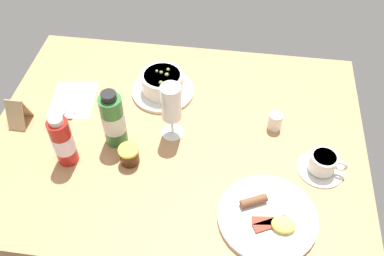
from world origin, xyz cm
name	(u,v)px	position (x,y,z in cm)	size (l,w,h in cm)	color
ground_plane	(177,138)	(0.00, 0.00, -1.50)	(110.00, 84.00, 3.00)	#B27F51
porridge_bowl	(163,84)	(7.25, -17.45, 3.62)	(20.08, 20.08, 8.20)	silver
cutlery_setting	(73,100)	(35.03, -9.51, 0.26)	(14.97, 17.69, 0.90)	silver
coffee_cup	(323,164)	(-41.48, 7.09, 2.64)	(12.79, 12.79, 5.90)	silver
creamer_jug	(275,121)	(-28.50, -6.95, 2.77)	(4.08, 4.98, 5.85)	silver
wine_glass	(171,105)	(1.24, -0.61, 11.74)	(6.64, 6.64, 18.35)	white
jam_jar	(129,155)	(11.23, 11.47, 2.74)	(5.63, 5.63, 5.42)	#3E220D
sauce_bottle_green	(113,120)	(16.82, 4.35, 8.56)	(6.51, 6.51, 18.65)	#337233
sauce_bottle_red	(63,141)	(28.45, 13.18, 7.76)	(5.81, 5.81, 16.74)	#B21E19
breakfast_plate	(268,217)	(-27.32, 24.66, 0.91)	(25.03, 25.03, 3.70)	silver
menu_card	(17,112)	(47.27, 1.61, 4.67)	(5.17, 7.01, 9.47)	tan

